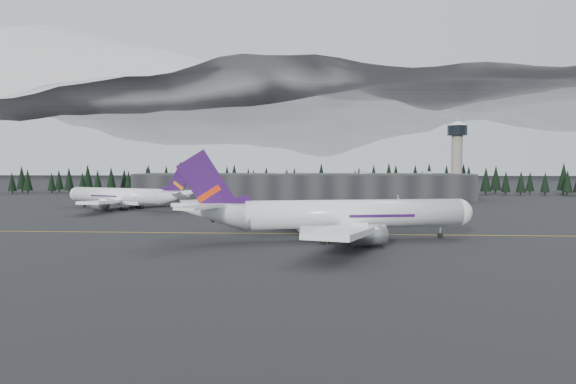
# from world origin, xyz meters

# --- Properties ---
(ground) EXTENTS (1400.00, 1400.00, 0.00)m
(ground) POSITION_xyz_m (0.00, 0.00, 0.00)
(ground) COLOR black
(ground) RESTS_ON ground
(taxiline) EXTENTS (400.00, 0.40, 0.02)m
(taxiline) POSITION_xyz_m (0.00, -2.00, 0.01)
(taxiline) COLOR gold
(taxiline) RESTS_ON ground
(terminal) EXTENTS (160.00, 30.00, 12.60)m
(terminal) POSITION_xyz_m (0.00, 125.00, 6.30)
(terminal) COLOR black
(terminal) RESTS_ON ground
(control_tower) EXTENTS (10.00, 10.00, 37.70)m
(control_tower) POSITION_xyz_m (75.00, 128.00, 23.41)
(control_tower) COLOR gray
(control_tower) RESTS_ON ground
(treeline) EXTENTS (360.00, 20.00, 15.00)m
(treeline) POSITION_xyz_m (0.00, 162.00, 7.50)
(treeline) COLOR black
(treeline) RESTS_ON ground
(mountain_ridge) EXTENTS (4400.00, 900.00, 420.00)m
(mountain_ridge) POSITION_xyz_m (0.00, 1000.00, 0.00)
(mountain_ridge) COLOR white
(mountain_ridge) RESTS_ON ground
(jet_main) EXTENTS (67.39, 61.60, 20.04)m
(jet_main) POSITION_xyz_m (11.10, -12.51, 5.65)
(jet_main) COLOR white
(jet_main) RESTS_ON ground
(jet_parked) EXTENTS (58.17, 51.83, 17.77)m
(jet_parked) POSITION_xyz_m (-62.73, 62.59, 5.01)
(jet_parked) COLOR white
(jet_parked) RESTS_ON ground
(gse_vehicle_a) EXTENTS (3.70, 5.29, 1.34)m
(gse_vehicle_a) POSITION_xyz_m (-46.93, 107.86, 0.67)
(gse_vehicle_a) COLOR white
(gse_vehicle_a) RESTS_ON ground
(gse_vehicle_b) EXTENTS (3.89, 1.79, 1.29)m
(gse_vehicle_b) POSITION_xyz_m (42.96, 99.19, 0.65)
(gse_vehicle_b) COLOR silver
(gse_vehicle_b) RESTS_ON ground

